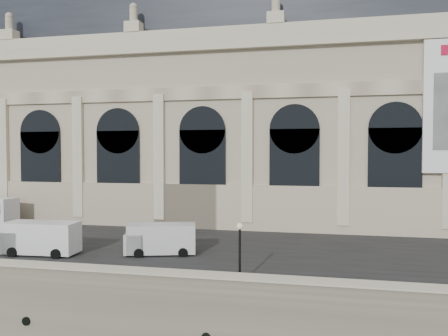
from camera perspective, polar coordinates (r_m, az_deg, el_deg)
name	(u,v)px	position (r m, az deg, el deg)	size (l,w,h in m)	color
quay	(255,236)	(61.25, 4.03, -8.81)	(160.00, 70.00, 6.00)	gray
street	(223,245)	(40.37, -0.15, -10.09)	(160.00, 24.00, 0.06)	#2D2D2D
parapet	(177,282)	(27.67, -6.18, -14.53)	(160.00, 1.40, 1.21)	gray
museum	(205,113)	(57.50, -2.46, 7.23)	(69.00, 18.70, 29.10)	#BBAB8F
van_b	(38,238)	(39.77, -23.17, -8.41)	(6.31, 2.85, 2.76)	white
van_c	(157,239)	(37.08, -8.68, -9.18)	(6.13, 3.64, 2.57)	silver
lamp_right	(240,255)	(28.33, 2.07, -11.23)	(0.41, 0.41, 4.02)	black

